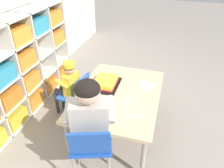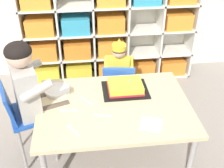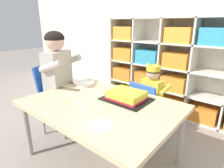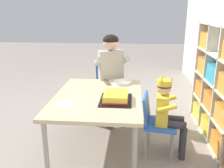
% 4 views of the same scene
% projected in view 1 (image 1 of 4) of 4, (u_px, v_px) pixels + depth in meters
% --- Properties ---
extents(ground, '(16.00, 16.00, 0.00)m').
position_uv_depth(ground, '(118.00, 129.00, 2.62)').
color(ground, gray).
extents(storage_cubby_shelf, '(2.00, 0.33, 1.24)m').
position_uv_depth(storage_cubby_shelf, '(19.00, 71.00, 2.68)').
color(storage_cubby_shelf, silver).
rests_on(storage_cubby_shelf, ground).
extents(activity_table, '(1.21, 0.87, 0.54)m').
position_uv_depth(activity_table, '(119.00, 96.00, 2.35)').
color(activity_table, '#D1B789').
rests_on(activity_table, ground).
extents(classroom_chair_blue, '(0.37, 0.37, 0.60)m').
position_uv_depth(classroom_chair_blue, '(77.00, 93.00, 2.66)').
color(classroom_chair_blue, blue).
rests_on(classroom_chair_blue, ground).
extents(child_with_crown, '(0.32, 0.32, 0.80)m').
position_uv_depth(child_with_crown, '(68.00, 82.00, 2.62)').
color(child_with_crown, yellow).
rests_on(child_with_crown, ground).
extents(classroom_chair_adult_side, '(0.43, 0.44, 0.74)m').
position_uv_depth(classroom_chair_adult_side, '(91.00, 146.00, 1.79)').
color(classroom_chair_adult_side, '#1E4CA8').
rests_on(classroom_chair_adult_side, ground).
extents(adult_helper_seated, '(0.48, 0.46, 1.09)m').
position_uv_depth(adult_helper_seated, '(90.00, 118.00, 1.78)').
color(adult_helper_seated, '#B2ADA3').
rests_on(adult_helper_seated, ground).
extents(birthday_cake_on_tray, '(0.39, 0.30, 0.11)m').
position_uv_depth(birthday_cake_on_tray, '(106.00, 83.00, 2.45)').
color(birthday_cake_on_tray, black).
rests_on(birthday_cake_on_tray, activity_table).
extents(paper_plate_stack, '(0.21, 0.21, 0.03)m').
position_uv_depth(paper_plate_stack, '(83.00, 115.00, 2.01)').
color(paper_plate_stack, white).
rests_on(paper_plate_stack, activity_table).
extents(paper_napkin_square, '(0.20, 0.20, 0.00)m').
position_uv_depth(paper_napkin_square, '(146.00, 85.00, 2.46)').
color(paper_napkin_square, white).
rests_on(paper_napkin_square, activity_table).
extents(fork_near_child_seat, '(0.10, 0.13, 0.00)m').
position_uv_depth(fork_near_child_seat, '(107.00, 103.00, 2.17)').
color(fork_near_child_seat, white).
rests_on(fork_near_child_seat, activity_table).
extents(fork_scattered_mid_table, '(0.14, 0.05, 0.00)m').
position_uv_depth(fork_scattered_mid_table, '(128.00, 101.00, 2.21)').
color(fork_scattered_mid_table, white).
rests_on(fork_scattered_mid_table, activity_table).
extents(fork_near_cake_tray, '(0.09, 0.13, 0.00)m').
position_uv_depth(fork_near_cake_tray, '(136.00, 116.00, 2.00)').
color(fork_near_cake_tray, white).
rests_on(fork_near_cake_tray, activity_table).
extents(fork_beside_plate_stack, '(0.14, 0.03, 0.00)m').
position_uv_depth(fork_beside_plate_stack, '(112.00, 115.00, 2.02)').
color(fork_beside_plate_stack, white).
rests_on(fork_beside_plate_stack, activity_table).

